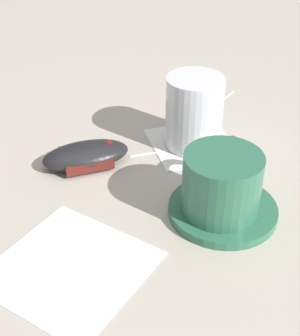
# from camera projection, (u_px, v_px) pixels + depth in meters

# --- Properties ---
(ground_plane) EXTENTS (3.00, 3.00, 0.00)m
(ground_plane) POSITION_uv_depth(u_px,v_px,m) (154.00, 190.00, 0.65)
(ground_plane) COLOR #B2A899
(saucer) EXTENTS (0.13, 0.13, 0.01)m
(saucer) POSITION_uv_depth(u_px,v_px,m) (223.00, 210.00, 0.61)
(saucer) COLOR #2D664C
(saucer) RESTS_ON ground
(coffee_cup) EXTENTS (0.11, 0.10, 0.07)m
(coffee_cup) POSITION_uv_depth(u_px,v_px,m) (222.00, 182.00, 0.58)
(coffee_cup) COLOR #2D664C
(coffee_cup) RESTS_ON saucer
(computer_mouse) EXTENTS (0.13, 0.08, 0.03)m
(computer_mouse) POSITION_uv_depth(u_px,v_px,m) (86.00, 155.00, 0.69)
(computer_mouse) COLOR black
(computer_mouse) RESTS_ON ground
(mouse_cable) EXTENTS (0.25, 0.10, 0.00)m
(mouse_cable) POSITION_uv_depth(u_px,v_px,m) (198.00, 125.00, 0.78)
(mouse_cable) COLOR white
(mouse_cable) RESTS_ON ground
(napkin_under_glass) EXTENTS (0.14, 0.14, 0.00)m
(napkin_under_glass) POSITION_uv_depth(u_px,v_px,m) (193.00, 143.00, 0.74)
(napkin_under_glass) COLOR silver
(napkin_under_glass) RESTS_ON ground
(drinking_glass) EXTENTS (0.08, 0.08, 0.10)m
(drinking_glass) POSITION_uv_depth(u_px,v_px,m) (194.00, 112.00, 0.71)
(drinking_glass) COLOR silver
(drinking_glass) RESTS_ON napkin_under_glass
(napkin_spare) EXTENTS (0.20, 0.20, 0.00)m
(napkin_spare) POSITION_uv_depth(u_px,v_px,m) (70.00, 267.00, 0.54)
(napkin_spare) COLOR white
(napkin_spare) RESTS_ON ground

